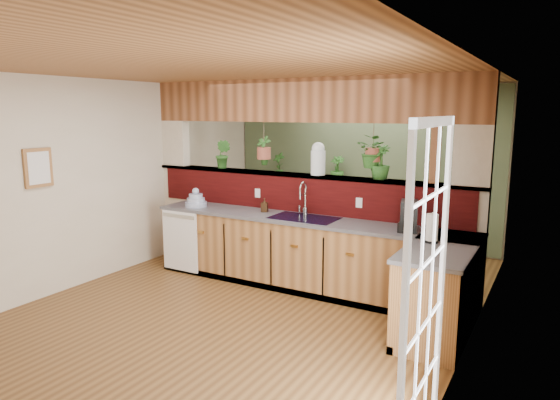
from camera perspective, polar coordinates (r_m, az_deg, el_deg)
The scene contains 28 objects.
ground at distance 5.71m, azimuth -4.16°, elevation -12.48°, with size 4.60×7.00×0.01m, color brown.
ceiling at distance 5.28m, azimuth -4.53°, elevation 14.53°, with size 4.60×7.00×0.01m, color brown.
wall_back at distance 8.45m, azimuth 9.11°, elevation 3.95°, with size 4.60×0.02×2.60m, color beige.
wall_left at distance 6.89m, azimuth -20.40°, elevation 2.06°, with size 0.02×7.00×2.60m, color beige.
wall_right at distance 4.50m, azimuth 20.75°, elevation -1.97°, with size 0.02×7.00×2.60m, color beige.
pass_through_partition at distance 6.49m, azimuth 2.57°, elevation 1.26°, with size 4.60×0.21×2.60m.
pass_through_ledge at distance 6.48m, azimuth 2.36°, elevation 2.84°, with size 4.60×0.21×0.04m, color brown.
header_beam at distance 6.43m, azimuth 2.42°, elevation 11.31°, with size 4.60×0.15×0.55m, color brown.
sage_backwall at distance 8.43m, azimuth 9.06°, elevation 3.94°, with size 4.55×0.02×2.55m, color #526545.
countertop at distance 5.91m, azimuth 7.39°, elevation -7.12°, with size 4.14×1.52×0.90m.
dishwasher at distance 6.92m, azimuth -11.36°, elevation -4.58°, with size 0.58×0.03×0.82m.
navy_sink at distance 6.14m, azimuth 2.78°, elevation -2.78°, with size 0.82×0.50×0.18m.
french_door at distance 3.34m, azimuth 16.29°, elevation -10.31°, with size 0.06×1.02×2.16m, color white.
framed_print at distance 6.36m, azimuth -25.90°, elevation 3.32°, with size 0.04×0.35×0.45m.
faucet at distance 6.26m, azimuth 2.72°, elevation 0.35°, with size 0.19×0.19×0.43m.
dish_stack at distance 6.92m, azimuth -9.59°, elevation -0.09°, with size 0.30×0.30×0.26m.
soap_dispenser at distance 6.47m, azimuth -1.78°, elevation -0.58°, with size 0.08×0.08×0.18m, color #3A2615.
coffee_maker at distance 5.60m, azimuth 14.49°, elevation -1.92°, with size 0.18×0.30×0.33m.
paper_towel at distance 5.19m, azimuth 16.96°, elevation -3.14°, with size 0.14×0.14×0.31m.
glass_jar at distance 6.35m, azimuth 4.38°, elevation 4.74°, with size 0.19×0.19×0.42m.
ledge_plant_left at distance 7.11m, azimuth -6.52°, elevation 5.23°, with size 0.22×0.18×0.40m, color #24551D.
ledge_plant_right at distance 6.05m, azimuth 11.39°, elevation 4.26°, with size 0.23×0.23×0.41m, color #24551D.
hanging_plant_a at distance 6.72m, azimuth -1.86°, elevation 6.73°, with size 0.22×0.18×0.51m.
hanging_plant_b at distance 6.05m, azimuth 10.64°, elevation 7.13°, with size 0.43×0.40×0.52m.
shelving_console at distance 8.65m, azimuth 3.49°, elevation -1.16°, with size 1.61×0.43×1.07m, color black.
shelf_plant_a at distance 8.83m, azimuth -0.12°, elevation 4.04°, with size 0.23×0.16×0.44m, color #24551D.
shelf_plant_b at distance 8.33m, azimuth 6.55°, elevation 3.56°, with size 0.24×0.24×0.42m, color #24551D.
floor_plant at distance 7.20m, azimuth 13.55°, elevation -4.47°, with size 0.74×0.64×0.82m, color #24551D.
Camera 1 is at (2.96, -4.36, 2.19)m, focal length 32.00 mm.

